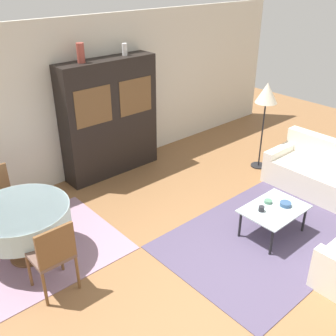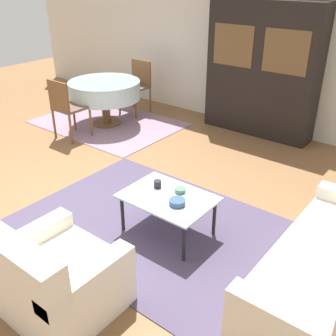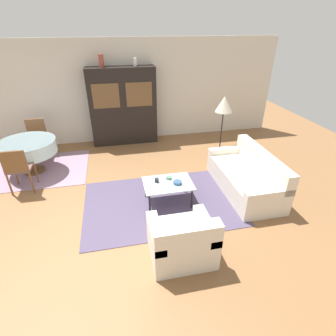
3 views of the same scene
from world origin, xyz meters
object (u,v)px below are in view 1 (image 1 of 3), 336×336
object	(u,v)px
couch	(327,177)
floor_lamp	(267,96)
dining_table	(22,218)
bowl_small	(268,201)
bowl	(286,204)
cup	(261,209)
vase_short	(125,49)
dining_chair_near	(53,254)
display_cabinet	(110,118)
vase_tall	(81,53)
coffee_table	(274,211)

from	to	relation	value
couch	floor_lamp	size ratio (longest dim) A/B	1.18
dining_table	bowl_small	xyz separation A→B (m)	(2.82, -1.66, -0.15)
couch	bowl	world-z (taller)	couch
dining_table	bowl_small	bearing A→B (deg)	-30.58
cup	vase_short	world-z (taller)	vase_short
couch	dining_chair_near	distance (m)	4.51
display_cabinet	bowl_small	xyz separation A→B (m)	(0.62, -2.94, -0.56)
bowl_small	vase_tall	xyz separation A→B (m)	(-1.06, 2.95, 1.73)
coffee_table	cup	size ratio (longest dim) A/B	11.38
dining_chair_near	floor_lamp	world-z (taller)	floor_lamp
coffee_table	display_cabinet	bearing A→B (deg)	100.50
display_cabinet	dining_chair_near	distance (m)	3.07
floor_lamp	vase_tall	size ratio (longest dim) A/B	5.37
dining_table	coffee_table	bearing A→B (deg)	-33.07
couch	cup	xyz separation A→B (m)	(-1.84, -0.02, 0.18)
display_cabinet	bowl	world-z (taller)	display_cabinet
dining_table	vase_short	world-z (taller)	vase_short
couch	dining_table	bearing A→B (deg)	68.82
cup	bowl_small	distance (m)	0.25
bowl_small	vase_tall	distance (m)	3.58
vase_tall	cup	bearing A→B (deg)	-74.85
coffee_table	dining_chair_near	world-z (taller)	dining_chair_near
vase_tall	bowl_small	bearing A→B (deg)	-70.27
coffee_table	display_cabinet	size ratio (longest dim) A/B	0.44
dining_chair_near	bowl	world-z (taller)	dining_chair_near
bowl_small	floor_lamp	bearing A→B (deg)	39.59
bowl_small	coffee_table	bearing A→B (deg)	-107.66
dining_table	dining_chair_near	world-z (taller)	dining_chair_near
cup	vase_tall	xyz separation A→B (m)	(-0.81, 3.01, 1.72)
coffee_table	dining_table	size ratio (longest dim) A/B	0.75
couch	bowl	bearing A→B (deg)	96.17
cup	vase_tall	bearing A→B (deg)	105.15
display_cabinet	couch	bearing A→B (deg)	-53.51
dining_table	cup	size ratio (longest dim) A/B	15.19
bowl	vase_short	world-z (taller)	vase_short
cup	vase_tall	size ratio (longest dim) A/B	0.26
vase_short	display_cabinet	bearing A→B (deg)	-179.86
dining_chair_near	vase_short	distance (m)	3.69
display_cabinet	dining_table	bearing A→B (deg)	-149.80
dining_table	dining_chair_near	distance (m)	0.82
cup	bowl	xyz separation A→B (m)	(0.36, -0.14, -0.01)
coffee_table	dining_chair_near	xyz separation A→B (m)	(-2.77, 0.99, 0.16)
floor_lamp	vase_short	size ratio (longest dim) A/B	8.10
display_cabinet	bowl_small	world-z (taller)	display_cabinet
coffee_table	dining_chair_near	size ratio (longest dim) A/B	0.95
coffee_table	display_cabinet	xyz separation A→B (m)	(-0.57, 3.08, 0.63)
coffee_table	dining_chair_near	bearing A→B (deg)	160.32
dining_table	bowl_small	size ratio (longest dim) A/B	10.98
couch	bowl_small	distance (m)	1.60
couch	cup	world-z (taller)	couch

